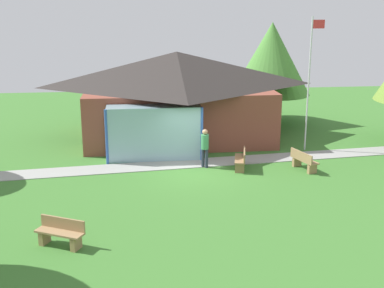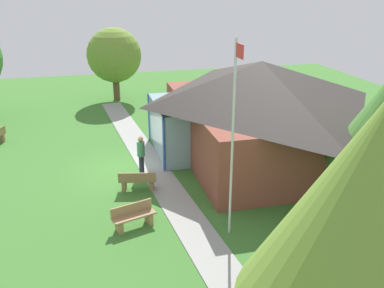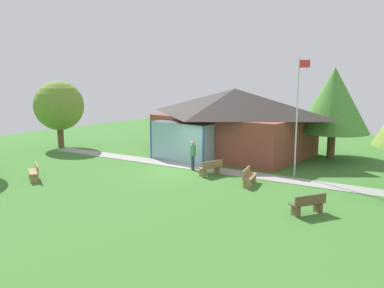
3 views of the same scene
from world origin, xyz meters
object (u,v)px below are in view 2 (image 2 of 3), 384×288
at_px(flagpole, 233,135).
at_px(bench_mid_right, 133,217).
at_px(visitor_on_path, 141,152).
at_px(pavilion, 256,108).
at_px(bench_rear_near_path, 138,181).
at_px(tree_east_hedge, 382,205).
at_px(tree_west_hedge, 114,55).

distance_m(flagpole, bench_mid_right, 4.53).
height_order(flagpole, visitor_on_path, flagpole).
distance_m(pavilion, flagpole, 7.07).
height_order(pavilion, bench_rear_near_path, pavilion).
bearing_deg(tree_east_hedge, visitor_on_path, -167.09).
height_order(pavilion, tree_east_hedge, tree_east_hedge).
xyz_separation_m(flagpole, bench_rear_near_path, (-3.82, -2.60, -3.12)).
bearing_deg(visitor_on_path, bench_rear_near_path, 20.09).
height_order(flagpole, bench_rear_near_path, flagpole).
distance_m(flagpole, bench_rear_near_path, 5.58).
distance_m(pavilion, visitor_on_path, 5.78).
bearing_deg(flagpole, visitor_on_path, -157.47).
height_order(visitor_on_path, tree_east_hedge, tree_east_hedge).
distance_m(visitor_on_path, tree_west_hedge, 13.00).
xyz_separation_m(pavilion, flagpole, (6.13, -3.33, 1.13)).
xyz_separation_m(flagpole, tree_west_hedge, (-18.19, -2.30, -0.32)).
height_order(tree_east_hedge, tree_west_hedge, tree_east_hedge).
distance_m(pavilion, tree_east_hedge, 12.79).
relative_size(bench_mid_right, tree_east_hedge, 0.24).
bearing_deg(tree_west_hedge, flagpole, 7.21).
bearing_deg(bench_rear_near_path, pavilion, 33.58).
distance_m(pavilion, tree_west_hedge, 13.33).
bearing_deg(flagpole, pavilion, 151.49).
bearing_deg(pavilion, tree_east_hedge, -13.36).
relative_size(pavilion, bench_mid_right, 6.75).
distance_m(flagpole, tree_east_hedge, 6.23).
bearing_deg(tree_west_hedge, visitor_on_path, 0.32).
distance_m(bench_mid_right, tree_east_hedge, 9.03).
bearing_deg(tree_east_hedge, bench_rear_near_path, -163.18).
bearing_deg(visitor_on_path, pavilion, 131.46).
height_order(pavilion, visitor_on_path, pavilion).
xyz_separation_m(flagpole, visitor_on_path, (-5.37, -2.23, -2.50)).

